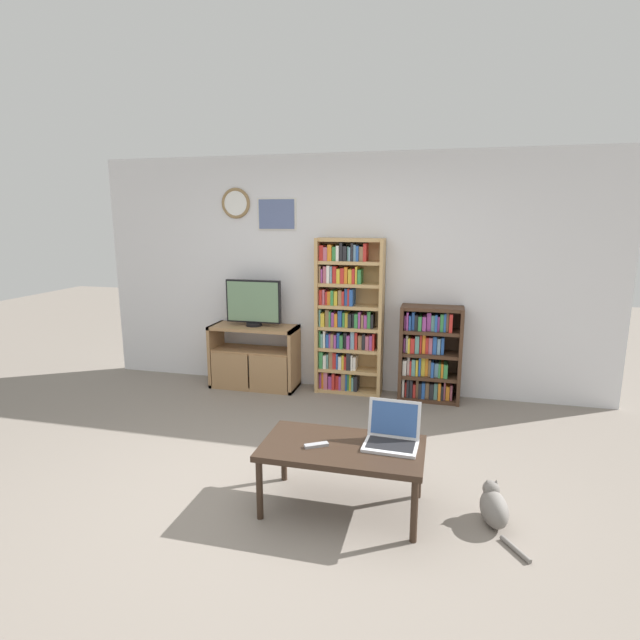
{
  "coord_description": "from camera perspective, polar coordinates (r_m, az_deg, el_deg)",
  "views": [
    {
      "loc": [
        1.08,
        -3.05,
        1.93
      ],
      "look_at": [
        -0.01,
        1.29,
        1.0
      ],
      "focal_mm": 28.0,
      "sensor_mm": 36.0,
      "label": 1
    }
  ],
  "objects": [
    {
      "name": "ground_plane",
      "position": [
        3.76,
        -4.95,
        -19.18
      ],
      "size": [
        18.0,
        18.0,
        0.0
      ],
      "primitive_type": "plane",
      "color": "gray"
    },
    {
      "name": "wall_back",
      "position": [
        5.57,
        2.67,
        5.27
      ],
      "size": [
        5.75,
        0.09,
        2.6
      ],
      "color": "silver",
      "rests_on": "ground_plane"
    },
    {
      "name": "tv_stand",
      "position": [
        5.77,
        -7.56,
        -4.21
      ],
      "size": [
        0.99,
        0.4,
        0.72
      ],
      "color": "#9E754C",
      "rests_on": "ground_plane"
    },
    {
      "name": "television",
      "position": [
        5.65,
        -7.61,
        1.94
      ],
      "size": [
        0.64,
        0.18,
        0.52
      ],
      "color": "black",
      "rests_on": "tv_stand"
    },
    {
      "name": "bookshelf_tall",
      "position": [
        5.47,
        3.02,
        0.26
      ],
      "size": [
        0.73,
        0.25,
        1.71
      ],
      "color": "tan",
      "rests_on": "ground_plane"
    },
    {
      "name": "bookshelf_short",
      "position": [
        5.44,
        12.27,
        -3.9
      ],
      "size": [
        0.64,
        0.3,
        1.02
      ],
      "color": "#472D1E",
      "rests_on": "ground_plane"
    },
    {
      "name": "coffee_table",
      "position": [
        3.41,
        2.57,
        -14.8
      ],
      "size": [
        1.07,
        0.59,
        0.45
      ],
      "color": "#332319",
      "rests_on": "ground_plane"
    },
    {
      "name": "laptop",
      "position": [
        3.42,
        8.24,
        -12.81
      ],
      "size": [
        0.36,
        0.31,
        0.27
      ],
      "rotation": [
        0.0,
        0.0,
        -0.05
      ],
      "color": "silver",
      "rests_on": "coffee_table"
    },
    {
      "name": "remote_near_laptop",
      "position": [
        3.37,
        -0.42,
        -14.11
      ],
      "size": [
        0.16,
        0.12,
        0.02
      ],
      "rotation": [
        0.0,
        0.0,
        5.25
      ],
      "color": "#99999E",
      "rests_on": "coffee_table"
    },
    {
      "name": "cat",
      "position": [
        3.58,
        19.23,
        -19.49
      ],
      "size": [
        0.29,
        0.53,
        0.26
      ],
      "rotation": [
        0.0,
        0.0,
        0.21
      ],
      "color": "slate",
      "rests_on": "ground_plane"
    }
  ]
}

